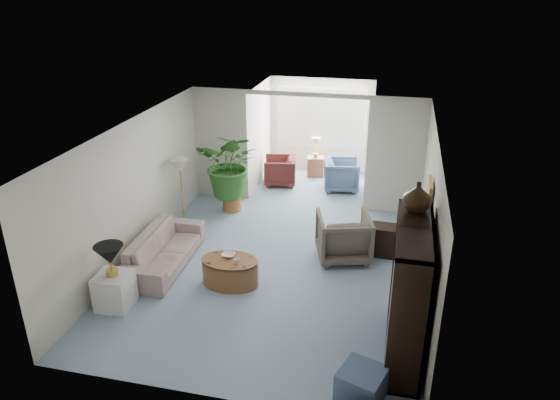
% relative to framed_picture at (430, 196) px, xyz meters
% --- Properties ---
extents(floor, '(6.00, 6.00, 0.00)m').
position_rel_framed_picture_xyz_m(floor, '(-2.46, 0.10, -1.70)').
color(floor, '#8AA3B6').
rests_on(floor, ground).
extents(sunroom_floor, '(2.60, 2.60, 0.00)m').
position_rel_framed_picture_xyz_m(sunroom_floor, '(-2.46, 4.20, -1.70)').
color(sunroom_floor, '#8AA3B6').
rests_on(sunroom_floor, ground).
extents(back_pier_left, '(1.20, 0.12, 2.50)m').
position_rel_framed_picture_xyz_m(back_pier_left, '(-4.36, 3.10, -0.45)').
color(back_pier_left, beige).
rests_on(back_pier_left, ground).
extents(back_pier_right, '(1.20, 0.12, 2.50)m').
position_rel_framed_picture_xyz_m(back_pier_right, '(-0.56, 3.10, -0.45)').
color(back_pier_right, beige).
rests_on(back_pier_right, ground).
extents(back_header, '(2.60, 0.12, 0.10)m').
position_rel_framed_picture_xyz_m(back_header, '(-2.46, 3.10, 0.75)').
color(back_header, beige).
rests_on(back_header, back_pier_left).
extents(window_pane, '(2.20, 0.02, 1.50)m').
position_rel_framed_picture_xyz_m(window_pane, '(-2.46, 5.28, -0.30)').
color(window_pane, white).
extents(window_blinds, '(2.20, 0.02, 1.50)m').
position_rel_framed_picture_xyz_m(window_blinds, '(-2.46, 5.25, -0.30)').
color(window_blinds, white).
extents(framed_picture, '(0.04, 0.50, 0.40)m').
position_rel_framed_picture_xyz_m(framed_picture, '(0.00, 0.00, 0.00)').
color(framed_picture, beige).
extents(sofa, '(0.87, 2.09, 0.60)m').
position_rel_framed_picture_xyz_m(sofa, '(-4.37, -0.08, -1.40)').
color(sofa, '#B4AB98').
rests_on(sofa, ground).
extents(end_table, '(0.52, 0.52, 0.56)m').
position_rel_framed_picture_xyz_m(end_table, '(-4.57, -1.43, -1.42)').
color(end_table, silver).
rests_on(end_table, ground).
extents(table_lamp, '(0.44, 0.44, 0.30)m').
position_rel_framed_picture_xyz_m(table_lamp, '(-4.57, -1.43, -0.79)').
color(table_lamp, black).
rests_on(table_lamp, end_table).
extents(floor_lamp, '(0.36, 0.36, 0.28)m').
position_rel_framed_picture_xyz_m(floor_lamp, '(-4.70, 1.57, -0.45)').
color(floor_lamp, beige).
rests_on(floor_lamp, ground).
extents(coffee_table, '(0.96, 0.96, 0.45)m').
position_rel_framed_picture_xyz_m(coffee_table, '(-3.05, -0.42, -1.47)').
color(coffee_table, brown).
rests_on(coffee_table, ground).
extents(coffee_bowl, '(0.21, 0.21, 0.05)m').
position_rel_framed_picture_xyz_m(coffee_bowl, '(-3.10, -0.32, -1.22)').
color(coffee_bowl, silver).
rests_on(coffee_bowl, coffee_table).
extents(coffee_cup, '(0.11, 0.11, 0.10)m').
position_rel_framed_picture_xyz_m(coffee_cup, '(-2.90, -0.52, -1.20)').
color(coffee_cup, beige).
rests_on(coffee_cup, coffee_table).
extents(wingback_chair, '(1.13, 1.15, 0.85)m').
position_rel_framed_picture_xyz_m(wingback_chair, '(-1.33, 0.87, -1.28)').
color(wingback_chair, '#635A4E').
rests_on(wingback_chair, ground).
extents(side_table_dark, '(0.50, 0.41, 0.57)m').
position_rel_framed_picture_xyz_m(side_table_dark, '(-0.63, 1.17, -1.42)').
color(side_table_dark, black).
rests_on(side_table_dark, ground).
extents(entertainment_cabinet, '(0.46, 1.71, 1.90)m').
position_rel_framed_picture_xyz_m(entertainment_cabinet, '(-0.23, -1.53, -0.75)').
color(entertainment_cabinet, black).
rests_on(entertainment_cabinet, ground).
extents(cabinet_urn, '(0.38, 0.38, 0.40)m').
position_rel_framed_picture_xyz_m(cabinet_urn, '(-0.23, -1.03, 0.40)').
color(cabinet_urn, black).
rests_on(cabinet_urn, entertainment_cabinet).
extents(ottoman, '(0.65, 0.65, 0.41)m').
position_rel_framed_picture_xyz_m(ottoman, '(-0.71, -2.50, -1.49)').
color(ottoman, slate).
rests_on(ottoman, ground).
extents(plant_pot, '(0.40, 0.40, 0.32)m').
position_rel_framed_picture_xyz_m(plant_pot, '(-3.93, 2.42, -1.54)').
color(plant_pot, '#A3602F').
rests_on(plant_pot, ground).
extents(house_plant, '(1.32, 1.15, 1.47)m').
position_rel_framed_picture_xyz_m(house_plant, '(-3.93, 2.42, -0.65)').
color(house_plant, '#2A5F20').
rests_on(house_plant, plant_pot).
extents(sunroom_chair_blue, '(0.93, 0.91, 0.73)m').
position_rel_framed_picture_xyz_m(sunroom_chair_blue, '(-1.76, 4.12, -1.33)').
color(sunroom_chair_blue, slate).
rests_on(sunroom_chair_blue, ground).
extents(sunroom_chair_maroon, '(0.87, 0.86, 0.69)m').
position_rel_framed_picture_xyz_m(sunroom_chair_maroon, '(-3.26, 4.12, -1.36)').
color(sunroom_chair_maroon, '#521C20').
rests_on(sunroom_chair_maroon, ground).
extents(sunroom_table, '(0.46, 0.39, 0.50)m').
position_rel_framed_picture_xyz_m(sunroom_table, '(-2.51, 4.87, -1.45)').
color(sunroom_table, brown).
rests_on(sunroom_table, ground).
extents(shelf_clutter, '(0.30, 1.19, 1.06)m').
position_rel_framed_picture_xyz_m(shelf_clutter, '(-0.28, -1.66, -0.61)').
color(shelf_clutter, '#474542').
rests_on(shelf_clutter, entertainment_cabinet).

